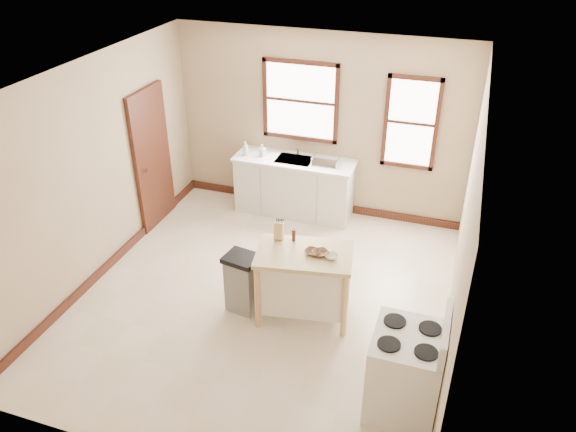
% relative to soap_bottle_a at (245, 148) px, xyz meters
% --- Properties ---
extents(floor, '(5.00, 5.00, 0.00)m').
position_rel_soap_bottle_a_xyz_m(floor, '(1.07, -2.13, -1.03)').
color(floor, beige).
rests_on(floor, ground).
extents(ceiling, '(5.00, 5.00, 0.00)m').
position_rel_soap_bottle_a_xyz_m(ceiling, '(1.07, -2.13, 1.77)').
color(ceiling, white).
rests_on(ceiling, ground).
extents(wall_back, '(4.50, 0.04, 2.80)m').
position_rel_soap_bottle_a_xyz_m(wall_back, '(1.07, 0.37, 0.37)').
color(wall_back, tan).
rests_on(wall_back, ground).
extents(wall_left, '(0.04, 5.00, 2.80)m').
position_rel_soap_bottle_a_xyz_m(wall_left, '(-1.18, -2.13, 0.37)').
color(wall_left, tan).
rests_on(wall_left, ground).
extents(wall_right, '(0.04, 5.00, 2.80)m').
position_rel_soap_bottle_a_xyz_m(wall_right, '(3.32, -2.13, 0.37)').
color(wall_right, tan).
rests_on(wall_right, ground).
extents(window_main, '(1.17, 0.06, 1.22)m').
position_rel_soap_bottle_a_xyz_m(window_main, '(0.77, 0.35, 0.72)').
color(window_main, '#34150E').
rests_on(window_main, wall_back).
extents(window_side, '(0.77, 0.06, 1.37)m').
position_rel_soap_bottle_a_xyz_m(window_side, '(2.42, 0.35, 0.57)').
color(window_side, '#34150E').
rests_on(window_side, wall_back).
extents(door_left, '(0.06, 0.90, 2.10)m').
position_rel_soap_bottle_a_xyz_m(door_left, '(-1.14, -0.83, 0.02)').
color(door_left, '#34150E').
rests_on(door_left, ground).
extents(baseboard_back, '(4.50, 0.04, 0.12)m').
position_rel_soap_bottle_a_xyz_m(baseboard_back, '(1.07, 0.34, -0.97)').
color(baseboard_back, '#34150E').
rests_on(baseboard_back, ground).
extents(baseboard_left, '(0.04, 5.00, 0.12)m').
position_rel_soap_bottle_a_xyz_m(baseboard_left, '(-1.15, -2.13, -0.97)').
color(baseboard_left, '#34150E').
rests_on(baseboard_left, ground).
extents(sink_counter, '(1.86, 0.62, 0.92)m').
position_rel_soap_bottle_a_xyz_m(sink_counter, '(0.77, 0.07, -0.57)').
color(sink_counter, silver).
rests_on(sink_counter, ground).
extents(faucet, '(0.03, 0.03, 0.22)m').
position_rel_soap_bottle_a_xyz_m(faucet, '(0.77, 0.25, 0.00)').
color(faucet, silver).
rests_on(faucet, sink_counter).
extents(soap_bottle_a, '(0.10, 0.10, 0.22)m').
position_rel_soap_bottle_a_xyz_m(soap_bottle_a, '(0.00, 0.00, 0.00)').
color(soap_bottle_a, '#B2B2B2').
rests_on(soap_bottle_a, sink_counter).
extents(soap_bottle_b, '(0.11, 0.11, 0.18)m').
position_rel_soap_bottle_a_xyz_m(soap_bottle_b, '(0.26, 0.06, -0.02)').
color(soap_bottle_b, '#B2B2B2').
rests_on(soap_bottle_b, sink_counter).
extents(dish_rack, '(0.48, 0.42, 0.10)m').
position_rel_soap_bottle_a_xyz_m(dish_rack, '(1.27, 0.07, -0.06)').
color(dish_rack, silver).
rests_on(dish_rack, sink_counter).
extents(kitchen_island, '(1.20, 0.88, 0.90)m').
position_rel_soap_bottle_a_xyz_m(kitchen_island, '(1.64, -2.27, -0.58)').
color(kitchen_island, tan).
rests_on(kitchen_island, ground).
extents(knife_block, '(0.11, 0.11, 0.20)m').
position_rel_soap_bottle_a_xyz_m(knife_block, '(1.27, -2.08, -0.03)').
color(knife_block, tan).
rests_on(knife_block, kitchen_island).
extents(pepper_grinder, '(0.05, 0.05, 0.15)m').
position_rel_soap_bottle_a_xyz_m(pepper_grinder, '(1.45, -2.07, -0.06)').
color(pepper_grinder, '#452112').
rests_on(pepper_grinder, kitchen_island).
extents(bowl_a, '(0.21, 0.21, 0.04)m').
position_rel_soap_bottle_a_xyz_m(bowl_a, '(1.73, -2.26, -0.11)').
color(bowl_a, brown).
rests_on(bowl_a, kitchen_island).
extents(bowl_b, '(0.25, 0.25, 0.04)m').
position_rel_soap_bottle_a_xyz_m(bowl_b, '(1.83, -2.25, -0.11)').
color(bowl_b, brown).
rests_on(bowl_b, kitchen_island).
extents(bowl_c, '(0.15, 0.15, 0.05)m').
position_rel_soap_bottle_a_xyz_m(bowl_c, '(1.96, -2.28, -0.11)').
color(bowl_c, silver).
rests_on(bowl_c, kitchen_island).
extents(trash_bin, '(0.44, 0.39, 0.77)m').
position_rel_soap_bottle_a_xyz_m(trash_bin, '(0.91, -2.39, -0.65)').
color(trash_bin, gray).
rests_on(trash_bin, ground).
extents(gas_stove, '(0.72, 0.73, 1.17)m').
position_rel_soap_bottle_a_xyz_m(gas_stove, '(2.98, -3.29, -0.45)').
color(gas_stove, white).
rests_on(gas_stove, ground).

